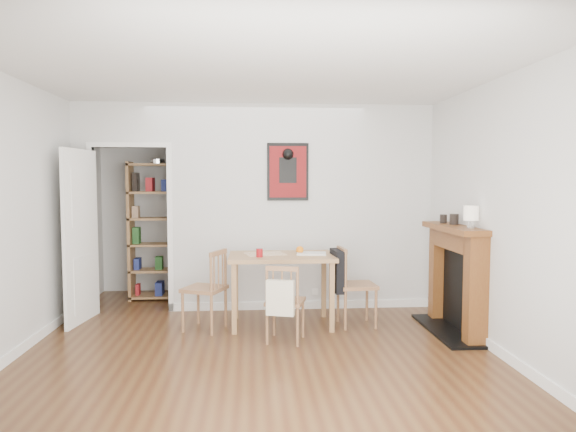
{
  "coord_description": "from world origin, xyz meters",
  "views": [
    {
      "loc": [
        -0.06,
        -5.1,
        1.65
      ],
      "look_at": [
        0.35,
        0.6,
        1.25
      ],
      "focal_mm": 32.0,
      "sensor_mm": 36.0,
      "label": 1
    }
  ],
  "objects": [
    {
      "name": "ceramic_jar_b",
      "position": [
        2.11,
        0.54,
        1.21
      ],
      "size": [
        0.08,
        0.08,
        0.1
      ],
      "primitive_type": "cylinder",
      "color": "black",
      "rests_on": "fireplace"
    },
    {
      "name": "placemat",
      "position": [
        0.1,
        0.7,
        0.81
      ],
      "size": [
        0.5,
        0.41,
        0.0
      ],
      "primitive_type": "cube",
      "rotation": [
        0.0,
        0.0,
        0.22
      ],
      "color": "beige",
      "rests_on": "dining_table"
    },
    {
      "name": "ceramic_jar_a",
      "position": [
        2.16,
        0.35,
        1.22
      ],
      "size": [
        0.1,
        0.1,
        0.12
      ],
      "primitive_type": "cylinder",
      "color": "black",
      "rests_on": "fireplace"
    },
    {
      "name": "red_glass",
      "position": [
        0.03,
        0.48,
        0.85
      ],
      "size": [
        0.07,
        0.07,
        0.09
      ],
      "primitive_type": "cylinder",
      "color": "maroon",
      "rests_on": "dining_table"
    },
    {
      "name": "notebook",
      "position": [
        0.62,
        0.66,
        0.81
      ],
      "size": [
        0.36,
        0.28,
        0.02
      ],
      "primitive_type": "cube",
      "rotation": [
        0.0,
        0.0,
        -0.13
      ],
      "color": "silver",
      "rests_on": "dining_table"
    },
    {
      "name": "mantel_lamp",
      "position": [
        2.14,
        -0.11,
        1.3
      ],
      "size": [
        0.15,
        0.15,
        0.23
      ],
      "color": "silver",
      "rests_on": "fireplace"
    },
    {
      "name": "room_shell",
      "position": [
        0.1,
        1.34,
        1.3
      ],
      "size": [
        5.2,
        5.2,
        5.2
      ],
      "color": "silver",
      "rests_on": "ground"
    },
    {
      "name": "ground",
      "position": [
        0.0,
        0.0,
        0.0
      ],
      "size": [
        5.2,
        5.2,
        0.0
      ],
      "primitive_type": "plane",
      "color": "#50331A",
      "rests_on": "ground"
    },
    {
      "name": "bookshelf",
      "position": [
        -1.34,
        2.06,
        0.94
      ],
      "size": [
        0.8,
        0.32,
        1.9
      ],
      "color": "#946845",
      "rests_on": "ground"
    },
    {
      "name": "fireplace",
      "position": [
        2.16,
        0.25,
        0.62
      ],
      "size": [
        0.45,
        1.25,
        1.16
      ],
      "color": "brown",
      "rests_on": "ground"
    },
    {
      "name": "chair_right",
      "position": [
        1.1,
        0.56,
        0.46
      ],
      "size": [
        0.54,
        0.48,
        0.9
      ],
      "color": "#906343",
      "rests_on": "ground"
    },
    {
      "name": "orange_fruit",
      "position": [
        0.49,
        0.71,
        0.85
      ],
      "size": [
        0.09,
        0.09,
        0.09
      ],
      "primitive_type": "sphere",
      "color": "orange",
      "rests_on": "dining_table"
    },
    {
      "name": "dining_table",
      "position": [
        0.28,
        0.64,
        0.71
      ],
      "size": [
        1.18,
        0.75,
        0.81
      ],
      "color": "#946845",
      "rests_on": "ground"
    },
    {
      "name": "chair_front",
      "position": [
        0.28,
        0.04,
        0.41
      ],
      "size": [
        0.49,
        0.53,
        0.8
      ],
      "color": "#906343",
      "rests_on": "ground"
    },
    {
      "name": "chair_left",
      "position": [
        -0.58,
        0.51,
        0.45
      ],
      "size": [
        0.58,
        0.58,
        0.89
      ],
      "color": "#906343",
      "rests_on": "ground"
    }
  ]
}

